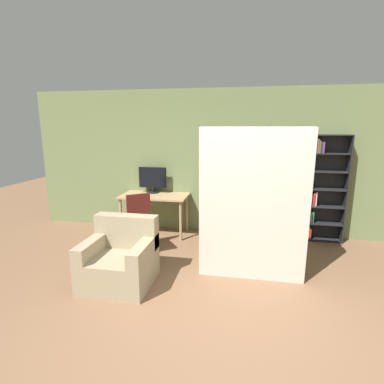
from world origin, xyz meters
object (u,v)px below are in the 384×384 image
(monitor, at_px, (153,179))
(mattress_near, at_px, (253,206))
(mattress_far, at_px, (253,201))
(armchair, at_px, (120,259))
(office_chair, at_px, (142,229))
(bookshelf, at_px, (317,190))

(monitor, xyz_separation_m, mattress_near, (1.90, -1.62, -0.02))
(mattress_near, bearing_deg, monitor, 139.58)
(mattress_far, relative_size, armchair, 2.37)
(office_chair, xyz_separation_m, mattress_near, (1.76, -0.57, 0.63))
(bookshelf, bearing_deg, office_chair, -159.41)
(monitor, xyz_separation_m, mattress_far, (1.90, -1.37, -0.02))
(monitor, distance_m, armchair, 2.20)
(mattress_near, xyz_separation_m, mattress_far, (0.00, 0.25, -0.00))
(office_chair, distance_m, armchair, 1.04)
(monitor, height_order, mattress_near, mattress_near)
(armchair, bearing_deg, bookshelf, 37.05)
(armchair, bearing_deg, office_chair, 94.58)
(bookshelf, bearing_deg, armchair, -142.95)
(mattress_near, height_order, armchair, mattress_near)
(mattress_near, bearing_deg, mattress_far, 90.00)
(office_chair, xyz_separation_m, armchair, (0.08, -1.03, -0.06))
(bookshelf, relative_size, mattress_far, 0.94)
(bookshelf, height_order, armchair, bookshelf)
(armchair, bearing_deg, mattress_near, 15.27)
(office_chair, bearing_deg, bookshelf, 20.59)
(mattress_far, bearing_deg, bookshelf, 51.41)
(bookshelf, distance_m, armchair, 3.56)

